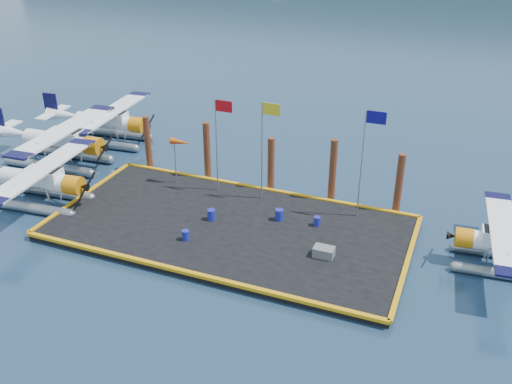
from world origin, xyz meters
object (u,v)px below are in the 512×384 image
drum_3 (186,235)px  drum_5 (279,215)px  flagpole_yellow (265,137)px  piling_3 (333,173)px  seaplane_c (109,124)px  drum_2 (317,221)px  piling_0 (148,144)px  drum_0 (211,215)px  crate (324,252)px  piling_4 (399,186)px  seaplane_a (40,183)px  flagpole_blue (366,149)px  seaplane_d (507,247)px  seaplane_b (61,144)px  flagpole_red (219,132)px  piling_2 (271,166)px  piling_1 (207,153)px  windsock (181,143)px

drum_3 → drum_5: bearing=44.8°
flagpole_yellow → piling_3: flagpole_yellow is taller
seaplane_c → drum_2: 20.06m
drum_5 → piling_3: 4.52m
piling_0 → drum_0: bearing=-35.5°
crate → piling_4: (2.63, 6.47, 1.33)m
seaplane_c → piling_0: (5.66, -3.39, 0.47)m
seaplane_a → flagpole_blue: size_ratio=1.48×
seaplane_d → drum_5: size_ratio=12.53×
drum_0 → flagpole_blue: bearing=24.5°
drum_2 → seaplane_b: bearing=173.7°
drum_0 → drum_3: size_ratio=1.11×
flagpole_red → piling_3: bearing=13.3°
seaplane_b → piling_0: bearing=99.7°
piling_3 → flagpole_blue: bearing=-36.1°
seaplane_a → drum_3: bearing=79.7°
drum_3 → drum_2: bearing=33.9°
piling_0 → seaplane_c: bearing=149.1°
flagpole_blue → piling_4: bearing=41.6°
seaplane_a → seaplane_d: seaplane_a is taller
seaplane_b → seaplane_d: bearing=82.8°
flagpole_yellow → piling_4: flagpole_yellow is taller
piling_2 → piling_3: bearing=0.0°
drum_5 → drum_2: bearing=5.4°
drum_2 → piling_4: size_ratio=0.14×
seaplane_c → flagpole_yellow: (14.86, -4.99, 2.98)m
drum_5 → flagpole_yellow: flagpole_yellow is taller
crate → flagpole_yellow: 8.07m
drum_0 → piling_0: size_ratio=0.16×
piling_4 → flagpole_red: bearing=-171.6°
flagpole_yellow → flagpole_blue: bearing=-0.0°
seaplane_a → piling_1: (8.11, 6.76, 0.61)m
drum_2 → piling_1: (-8.64, 3.55, 1.43)m
seaplane_c → drum_3: (12.61, -11.10, -0.84)m
seaplane_b → seaplane_d: size_ratio=1.24×
drum_2 → flagpole_red: size_ratio=0.09×
drum_3 → windsock: (-3.48, 6.11, 2.54)m
seaplane_c → seaplane_d: 29.55m
piling_0 → crate: bearing=-24.2°
seaplane_d → drum_3: 16.68m
seaplane_c → windsock: bearing=56.5°
flagpole_blue → flagpole_yellow: bearing=180.0°
seaplane_a → drum_2: bearing=95.7°
seaplane_c → crate: 22.34m
flagpole_yellow → drum_5: bearing=-51.3°
drum_0 → drum_5: size_ratio=0.96×
crate → seaplane_b: bearing=166.3°
drum_2 → piling_3: bearing=92.3°
drum_5 → piling_0: size_ratio=0.17×
flagpole_red → piling_1: size_ratio=1.43×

